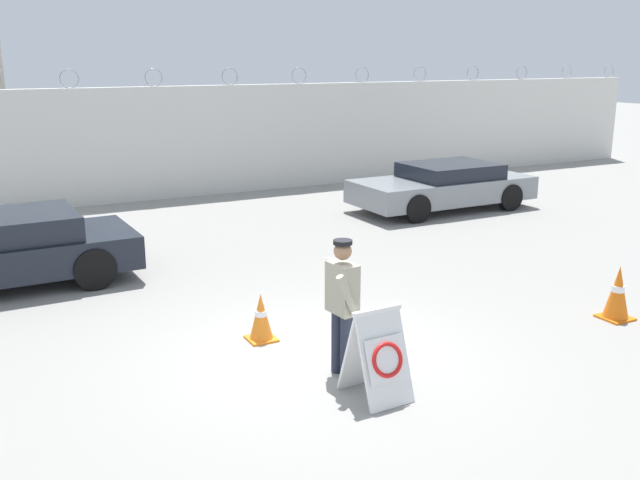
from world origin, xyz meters
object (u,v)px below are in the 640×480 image
barricade_sign (378,354)px  security_guard (342,302)px  traffic_cone_mid (618,293)px  traffic_cone_near (261,317)px  parked_car_front_coupe (0,250)px  parked_car_far_side (444,186)px

barricade_sign → security_guard: size_ratio=0.63×
traffic_cone_mid → traffic_cone_near: bearing=161.3°
parked_car_front_coupe → barricade_sign: bearing=117.0°
barricade_sign → traffic_cone_mid: barricade_sign is taller
barricade_sign → parked_car_far_side: 10.33m
security_guard → traffic_cone_near: 1.61m
traffic_cone_mid → parked_car_far_side: parked_car_far_side is taller
traffic_cone_near → security_guard: bearing=-73.3°
traffic_cone_near → barricade_sign: bearing=-76.8°
traffic_cone_mid → parked_car_front_coupe: bearing=143.5°
barricade_sign → security_guard: 0.81m
barricade_sign → traffic_cone_near: barricade_sign is taller
parked_car_far_side → traffic_cone_near: bearing=37.1°
traffic_cone_mid → parked_car_far_side: bearing=71.7°
security_guard → parked_car_front_coupe: bearing=-155.3°
traffic_cone_near → parked_car_front_coupe: parked_car_front_coupe is taller
security_guard → traffic_cone_near: bearing=-169.5°
parked_car_far_side → traffic_cone_mid: bearing=71.0°
barricade_sign → security_guard: bearing=93.5°
security_guard → parked_car_front_coupe: (-3.31, 5.52, -0.30)m
security_guard → barricade_sign: bearing=-0.4°
security_guard → parked_car_far_side: size_ratio=0.37×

